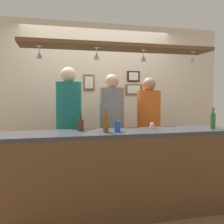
{
  "coord_description": "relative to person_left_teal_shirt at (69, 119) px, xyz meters",
  "views": [
    {
      "loc": [
        -0.74,
        -3.04,
        1.39
      ],
      "look_at": [
        0.0,
        0.1,
        1.17
      ],
      "focal_mm": 39.43,
      "sensor_mm": 36.0,
      "label": 1
    }
  ],
  "objects": [
    {
      "name": "ground_plane",
      "position": [
        0.55,
        -0.31,
        -1.07
      ],
      "size": [
        8.0,
        8.0,
        0.0
      ],
      "primitive_type": "plane",
      "color": "brown"
    },
    {
      "name": "back_wall",
      "position": [
        0.55,
        0.79,
        0.23
      ],
      "size": [
        4.4,
        0.06,
        2.6
      ],
      "primitive_type": "cube",
      "color": "beige",
      "rests_on": "ground_plane"
    },
    {
      "name": "bar_counter",
      "position": [
        0.55,
        -0.81,
        -0.4
      ],
      "size": [
        2.7,
        0.55,
        0.99
      ],
      "color": "#38383D",
      "rests_on": "ground_plane"
    },
    {
      "name": "overhead_glass_rack",
      "position": [
        0.55,
        -0.61,
        0.87
      ],
      "size": [
        2.2,
        0.36,
        0.04
      ],
      "primitive_type": "cube",
      "color": "brown"
    },
    {
      "name": "hanging_wineglass_far_left",
      "position": [
        -0.34,
        -0.59,
        0.76
      ],
      "size": [
        0.07,
        0.07,
        0.13
      ],
      "color": "silver",
      "rests_on": "overhead_glass_rack"
    },
    {
      "name": "hanging_wineglass_left",
      "position": [
        0.27,
        -0.65,
        0.76
      ],
      "size": [
        0.07,
        0.07,
        0.13
      ],
      "color": "silver",
      "rests_on": "overhead_glass_rack"
    },
    {
      "name": "hanging_wineglass_center_left",
      "position": [
        0.83,
        -0.63,
        0.76
      ],
      "size": [
        0.07,
        0.07,
        0.13
      ],
      "color": "silver",
      "rests_on": "overhead_glass_rack"
    },
    {
      "name": "hanging_wineglass_center",
      "position": [
        1.44,
        -0.67,
        0.76
      ],
      "size": [
        0.07,
        0.07,
        0.13
      ],
      "color": "silver",
      "rests_on": "overhead_glass_rack"
    },
    {
      "name": "person_left_teal_shirt",
      "position": [
        0.0,
        0.0,
        0.0
      ],
      "size": [
        0.34,
        0.34,
        1.77
      ],
      "color": "#2D334C",
      "rests_on": "ground_plane"
    },
    {
      "name": "person_middle_grey_shirt",
      "position": [
        0.6,
        -0.0,
        -0.05
      ],
      "size": [
        0.34,
        0.34,
        1.69
      ],
      "color": "#2D334C",
      "rests_on": "ground_plane"
    },
    {
      "name": "person_right_orange_shirt",
      "position": [
        1.15,
        0.0,
        -0.08
      ],
      "size": [
        0.34,
        0.34,
        1.65
      ],
      "color": "#2D334C",
      "rests_on": "ground_plane"
    },
    {
      "name": "bottle_beer_green_import",
      "position": [
        1.68,
        -0.75,
        0.02
      ],
      "size": [
        0.06,
        0.06,
        0.26
      ],
      "color": "#336B2D",
      "rests_on": "bar_counter"
    },
    {
      "name": "bottle_beer_amber_tall",
      "position": [
        0.36,
        -0.73,
        0.02
      ],
      "size": [
        0.06,
        0.06,
        0.26
      ],
      "color": "brown",
      "rests_on": "bar_counter"
    },
    {
      "name": "bottle_beer_brown_stubby",
      "position": [
        0.1,
        -0.55,
        -0.01
      ],
      "size": [
        0.07,
        0.07,
        0.18
      ],
      "color": "#512D14",
      "rests_on": "bar_counter"
    },
    {
      "name": "drink_can",
      "position": [
        0.49,
        -0.73,
        -0.02
      ],
      "size": [
        0.07,
        0.07,
        0.12
      ],
      "primitive_type": "cylinder",
      "color": "#1E4CB2",
      "rests_on": "bar_counter"
    },
    {
      "name": "cupcake",
      "position": [
        0.96,
        -0.58,
        -0.05
      ],
      "size": [
        0.06,
        0.06,
        0.08
      ],
      "color": "beige",
      "rests_on": "bar_counter"
    },
    {
      "name": "picture_frame_lower_pair",
      "position": [
        1.16,
        0.75,
        0.42
      ],
      "size": [
        0.3,
        0.02,
        0.18
      ],
      "color": "brown",
      "rests_on": "back_wall"
    },
    {
      "name": "picture_frame_crest",
      "position": [
        0.38,
        0.75,
        0.54
      ],
      "size": [
        0.18,
        0.02,
        0.26
      ],
      "color": "brown",
      "rests_on": "back_wall"
    },
    {
      "name": "picture_frame_upper_small",
      "position": [
        1.16,
        0.75,
        0.65
      ],
      "size": [
        0.22,
        0.02,
        0.18
      ],
      "color": "black",
      "rests_on": "back_wall"
    }
  ]
}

